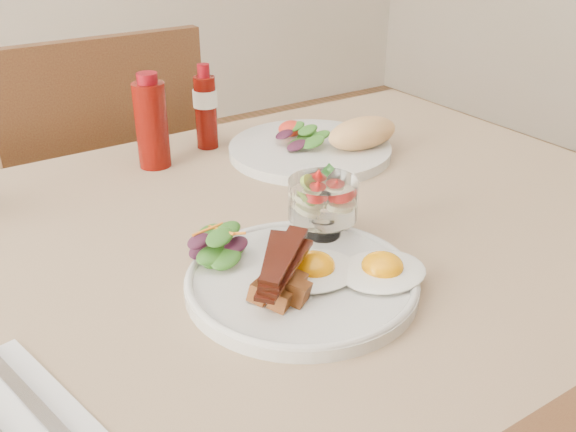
# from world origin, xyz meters

# --- Properties ---
(table) EXTENTS (1.33, 0.88, 0.75)m
(table) POSITION_xyz_m (0.00, 0.00, 0.66)
(table) COLOR brown
(table) RESTS_ON ground
(chair_far) EXTENTS (0.42, 0.42, 0.93)m
(chair_far) POSITION_xyz_m (0.00, 0.66, 0.52)
(chair_far) COLOR brown
(chair_far) RESTS_ON ground
(main_plate) EXTENTS (0.28, 0.28, 0.02)m
(main_plate) POSITION_xyz_m (-0.00, -0.15, 0.76)
(main_plate) COLOR silver
(main_plate) RESTS_ON table
(fried_eggs) EXTENTS (0.18, 0.15, 0.03)m
(fried_eggs) POSITION_xyz_m (0.05, -0.17, 0.78)
(fried_eggs) COLOR white
(fried_eggs) RESTS_ON main_plate
(bacon_potato_pile) EXTENTS (0.11, 0.10, 0.05)m
(bacon_potato_pile) POSITION_xyz_m (-0.04, -0.16, 0.79)
(bacon_potato_pile) COLOR brown
(bacon_potato_pile) RESTS_ON main_plate
(side_salad) EXTENTS (0.09, 0.08, 0.04)m
(side_salad) POSITION_xyz_m (-0.07, -0.06, 0.79)
(side_salad) COLOR #265115
(side_salad) RESTS_ON main_plate
(fruit_cup) EXTENTS (0.09, 0.09, 0.09)m
(fruit_cup) POSITION_xyz_m (0.08, -0.07, 0.82)
(fruit_cup) COLOR white
(fruit_cup) RESTS_ON main_plate
(second_plate) EXTENTS (0.30, 0.29, 0.07)m
(second_plate) POSITION_xyz_m (0.27, 0.19, 0.77)
(second_plate) COLOR silver
(second_plate) RESTS_ON table
(ketchup_bottle) EXTENTS (0.07, 0.07, 0.16)m
(ketchup_bottle) POSITION_xyz_m (0.00, 0.31, 0.83)
(ketchup_bottle) COLOR #580905
(ketchup_bottle) RESTS_ON table
(hot_sauce_bottle) EXTENTS (0.05, 0.05, 0.15)m
(hot_sauce_bottle) POSITION_xyz_m (0.12, 0.34, 0.83)
(hot_sauce_bottle) COLOR #580905
(hot_sauce_bottle) RESTS_ON table
(napkin_cutlery) EXTENTS (0.14, 0.21, 0.01)m
(napkin_cutlery) POSITION_xyz_m (-0.35, -0.17, 0.75)
(napkin_cutlery) COLOR silver
(napkin_cutlery) RESTS_ON table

